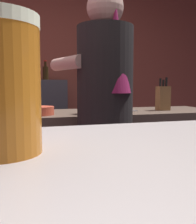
% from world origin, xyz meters
% --- Properties ---
extents(wall_back, '(5.20, 0.10, 2.70)m').
position_xyz_m(wall_back, '(0.00, 2.20, 1.35)').
color(wall_back, brown).
rests_on(wall_back, ground).
extents(prep_counter, '(2.10, 0.60, 0.92)m').
position_xyz_m(prep_counter, '(0.35, 0.71, 0.46)').
color(prep_counter, brown).
rests_on(prep_counter, ground).
extents(back_shelf, '(0.81, 0.36, 1.20)m').
position_xyz_m(back_shelf, '(-0.09, 1.92, 0.60)').
color(back_shelf, '#3D3D44').
rests_on(back_shelf, ground).
extents(bartender, '(0.50, 0.56, 1.69)m').
position_xyz_m(bartender, '(0.30, 0.25, 0.98)').
color(bartender, '#242934').
rests_on(bartender, ground).
extents(knife_block, '(0.10, 0.08, 0.27)m').
position_xyz_m(knife_block, '(0.94, 0.66, 1.03)').
color(knife_block, olive).
rests_on(knife_block, prep_counter).
extents(mixing_bowl, '(0.21, 0.21, 0.06)m').
position_xyz_m(mixing_bowl, '(-0.08, 0.60, 0.95)').
color(mixing_bowl, '#CE4D36').
rests_on(mixing_bowl, prep_counter).
extents(chefs_knife, '(0.24, 0.04, 0.01)m').
position_xyz_m(chefs_knife, '(0.58, 0.66, 0.92)').
color(chefs_knife, silver).
rests_on(chefs_knife, prep_counter).
extents(bottle_hot_sauce, '(0.07, 0.07, 0.24)m').
position_xyz_m(bottle_hot_sauce, '(0.08, 1.94, 1.29)').
color(bottle_hot_sauce, black).
rests_on(bottle_hot_sauce, back_shelf).
extents(bottle_vinegar, '(0.07, 0.07, 0.19)m').
position_xyz_m(bottle_vinegar, '(-0.09, 1.92, 1.27)').
color(bottle_vinegar, black).
rests_on(bottle_vinegar, back_shelf).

